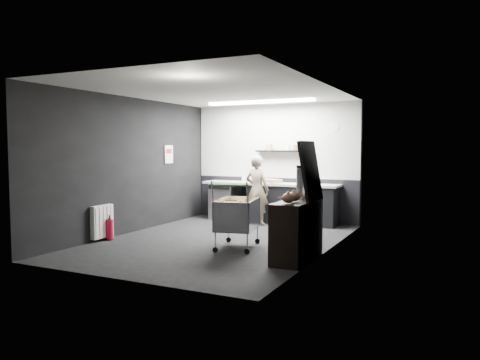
% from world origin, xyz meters
% --- Properties ---
extents(floor, '(5.50, 5.50, 0.00)m').
position_xyz_m(floor, '(0.00, 0.00, 0.00)').
color(floor, black).
rests_on(floor, ground).
extents(ceiling, '(5.50, 5.50, 0.00)m').
position_xyz_m(ceiling, '(0.00, 0.00, 2.70)').
color(ceiling, silver).
rests_on(ceiling, wall_back).
extents(wall_back, '(5.50, 0.00, 5.50)m').
position_xyz_m(wall_back, '(0.00, 2.75, 1.35)').
color(wall_back, black).
rests_on(wall_back, floor).
extents(wall_front, '(5.50, 0.00, 5.50)m').
position_xyz_m(wall_front, '(0.00, -2.75, 1.35)').
color(wall_front, black).
rests_on(wall_front, floor).
extents(wall_left, '(0.00, 5.50, 5.50)m').
position_xyz_m(wall_left, '(-2.00, 0.00, 1.35)').
color(wall_left, black).
rests_on(wall_left, floor).
extents(wall_right, '(0.00, 5.50, 5.50)m').
position_xyz_m(wall_right, '(2.00, 0.00, 1.35)').
color(wall_right, black).
rests_on(wall_right, floor).
extents(kitchen_wall_panel, '(3.95, 0.02, 1.70)m').
position_xyz_m(kitchen_wall_panel, '(0.00, 2.73, 1.85)').
color(kitchen_wall_panel, silver).
rests_on(kitchen_wall_panel, wall_back).
extents(dado_panel, '(3.95, 0.02, 1.00)m').
position_xyz_m(dado_panel, '(0.00, 2.73, 0.50)').
color(dado_panel, black).
rests_on(dado_panel, wall_back).
extents(floating_shelf, '(1.20, 0.22, 0.04)m').
position_xyz_m(floating_shelf, '(0.20, 2.62, 1.62)').
color(floating_shelf, black).
rests_on(floating_shelf, wall_back).
extents(wall_clock, '(0.20, 0.03, 0.20)m').
position_xyz_m(wall_clock, '(1.40, 2.72, 2.15)').
color(wall_clock, white).
rests_on(wall_clock, wall_back).
extents(poster, '(0.02, 0.30, 0.40)m').
position_xyz_m(poster, '(-1.98, 1.30, 1.55)').
color(poster, white).
rests_on(poster, wall_left).
extents(poster_red_band, '(0.02, 0.22, 0.10)m').
position_xyz_m(poster_red_band, '(-1.98, 1.30, 1.62)').
color(poster_red_band, red).
rests_on(poster_red_band, poster).
extents(radiator, '(0.10, 0.50, 0.60)m').
position_xyz_m(radiator, '(-1.94, -0.90, 0.35)').
color(radiator, white).
rests_on(radiator, wall_left).
extents(ceiling_strip, '(2.40, 0.20, 0.04)m').
position_xyz_m(ceiling_strip, '(0.00, 1.85, 2.67)').
color(ceiling_strip, white).
rests_on(ceiling_strip, ceiling).
extents(prep_counter, '(3.20, 0.61, 0.90)m').
position_xyz_m(prep_counter, '(0.14, 2.42, 0.46)').
color(prep_counter, black).
rests_on(prep_counter, floor).
extents(person, '(0.59, 0.42, 1.54)m').
position_xyz_m(person, '(-0.11, 1.97, 0.77)').
color(person, '#BAB093').
rests_on(person, floor).
extents(shopping_cart, '(0.82, 1.14, 1.12)m').
position_xyz_m(shopping_cart, '(0.56, -0.38, 0.54)').
color(shopping_cart, silver).
rests_on(shopping_cart, floor).
extents(sideboard, '(0.51, 1.20, 1.80)m').
position_xyz_m(sideboard, '(1.77, -0.72, 0.57)').
color(sideboard, black).
rests_on(sideboard, floor).
extents(fire_extinguisher, '(0.13, 0.13, 0.44)m').
position_xyz_m(fire_extinguisher, '(-1.85, -0.80, 0.21)').
color(fire_extinguisher, red).
rests_on(fire_extinguisher, floor).
extents(cardboard_box, '(0.52, 0.45, 0.09)m').
position_xyz_m(cardboard_box, '(0.04, 2.37, 0.94)').
color(cardboard_box, '#A38156').
rests_on(cardboard_box, prep_counter).
extents(pink_tub, '(0.21, 0.21, 0.21)m').
position_xyz_m(pink_tub, '(-0.38, 2.42, 1.00)').
color(pink_tub, beige).
rests_on(pink_tub, prep_counter).
extents(white_container, '(0.23, 0.21, 0.17)m').
position_xyz_m(white_container, '(-0.56, 2.37, 0.99)').
color(white_container, white).
rests_on(white_container, prep_counter).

